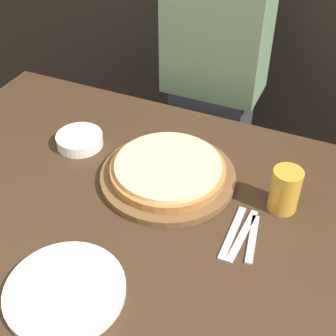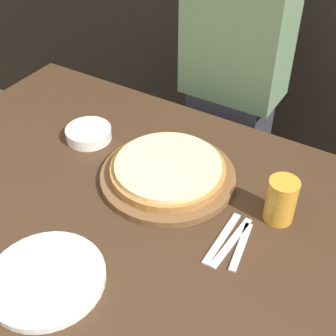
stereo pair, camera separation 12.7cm
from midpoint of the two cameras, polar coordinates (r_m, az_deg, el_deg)
name	(u,v)px [view 2 (the right image)]	position (r m, az deg, el deg)	size (l,w,h in m)	color
dining_table	(139,286)	(1.50, -1.03, -14.34)	(1.45, 0.96, 0.73)	#3D2819
pizza_on_board	(168,172)	(1.28, 2.84, -0.63)	(0.37, 0.37, 0.06)	brown
beer_glass	(281,199)	(1.19, 16.66, -3.74)	(0.08, 0.08, 0.12)	gold
dinner_plate	(46,278)	(1.08, -11.29, -13.24)	(0.26, 0.26, 0.02)	white
side_bowl	(89,134)	(1.45, -7.18, 4.10)	(0.14, 0.14, 0.04)	white
fork	(222,238)	(1.16, 9.79, -8.58)	(0.02, 0.18, 0.00)	silver
dinner_knife	(231,242)	(1.15, 10.93, -9.04)	(0.03, 0.18, 0.00)	silver
spoon	(241,246)	(1.15, 12.09, -9.49)	(0.04, 0.16, 0.00)	silver
diner_person	(231,103)	(1.77, 9.77, 7.78)	(0.34, 0.20, 1.33)	#33333D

